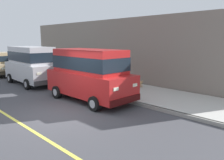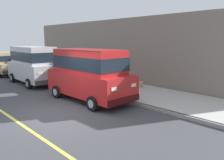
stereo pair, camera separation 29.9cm
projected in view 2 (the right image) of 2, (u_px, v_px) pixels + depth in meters
The scene contains 10 objects.
ground_plane at pixel (59, 113), 9.15m from camera, with size 80.00×80.00×0.00m, color #424247.
curb at pixel (115, 98), 11.30m from camera, with size 0.16×64.00×0.14m, color gray.
sidewalk at pixel (138, 92), 12.52m from camera, with size 3.60×64.00×0.14m, color #B7B5AD.
lane_centre_line at pixel (19, 123), 8.06m from camera, with size 0.12×57.60×0.01m, color #E0D64C.
car_red_van at pixel (89, 72), 10.94m from camera, with size 2.16×4.91×2.52m.
car_silver_van at pixel (33, 63), 15.20m from camera, with size 2.27×4.97×2.52m.
car_tan_sedan at pixel (4, 63), 19.35m from camera, with size 2.08×4.62×1.92m.
dog_tan at pixel (140, 83), 13.38m from camera, with size 0.76×0.24×0.49m.
fire_hydrant at pixel (82, 80), 13.96m from camera, with size 0.34×0.24×0.72m.
building_facade at pixel (111, 50), 16.70m from camera, with size 0.50×20.00×4.42m, color slate.
Camera 2 is at (-4.45, -7.86, 2.95)m, focal length 35.91 mm.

